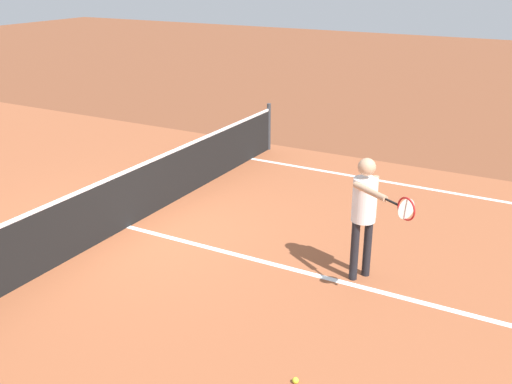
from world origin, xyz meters
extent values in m
plane|color=brown|center=(0.00, 0.00, 0.00)|extent=(60.00, 60.00, 0.00)
cube|color=#9E5433|center=(0.00, 0.00, 0.00)|extent=(10.62, 24.40, 0.00)
cube|color=white|center=(0.00, -3.20, 0.00)|extent=(0.10, 6.40, 0.01)
cylinder|color=#33383D|center=(4.92, 0.00, 0.54)|extent=(0.09, 0.09, 1.07)
cube|color=black|center=(0.00, 0.00, 0.46)|extent=(9.84, 0.02, 0.91)
cube|color=white|center=(0.00, 0.00, 0.94)|extent=(9.84, 0.03, 0.05)
cylinder|color=black|center=(0.35, -3.91, 0.42)|extent=(0.11, 0.11, 0.84)
cylinder|color=black|center=(0.16, -3.80, 0.42)|extent=(0.11, 0.11, 0.84)
cylinder|color=white|center=(0.25, -3.86, 1.14)|extent=(0.32, 0.32, 0.59)
sphere|color=tan|center=(0.25, -3.86, 1.59)|extent=(0.23, 0.23, 0.23)
cylinder|color=tan|center=(0.40, -3.94, 1.14)|extent=(0.08, 0.08, 0.57)
cylinder|color=tan|center=(-0.04, -4.01, 1.38)|extent=(0.37, 0.53, 0.08)
cylinder|color=black|center=(-0.25, -4.35, 1.38)|extent=(0.14, 0.20, 0.03)
torus|color=red|center=(-0.37, -4.56, 1.38)|extent=(0.17, 0.25, 0.28)
cylinder|color=silver|center=(-0.37, -4.56, 1.38)|extent=(0.22, 0.13, 0.25)
sphere|color=#CCE033|center=(-2.16, -4.03, 0.03)|extent=(0.07, 0.07, 0.07)
camera|label=1|loc=(-6.66, -6.05, 4.00)|focal=41.43mm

